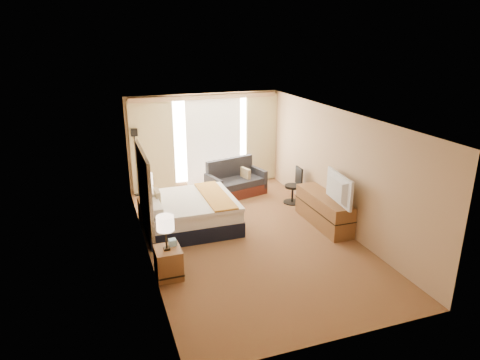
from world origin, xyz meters
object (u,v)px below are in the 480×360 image
object	(u,v)px
lamp_left	(165,224)
lamp_right	(146,180)
media_dresser	(324,210)
desk_chair	(294,187)
television	(334,189)
bed	(189,213)
nightstand_left	(168,263)
floor_lamp	(135,149)
nightstand_right	(149,210)
loveseat	(235,183)

from	to	relation	value
lamp_left	lamp_right	bearing A→B (deg)	90.04
media_dresser	desk_chair	world-z (taller)	desk_chair
lamp_right	television	distance (m)	4.11
desk_chair	bed	bearing A→B (deg)	-166.36
nightstand_left	floor_lamp	bearing A→B (deg)	90.40
nightstand_left	nightstand_right	size ratio (longest dim) A/B	1.00
desk_chair	floor_lamp	bearing A→B (deg)	155.37
bed	floor_lamp	distance (m)	2.75
floor_lamp	desk_chair	distance (m)	4.24
lamp_right	television	xyz separation A→B (m)	(3.67, -1.85, -0.01)
television	nightstand_left	bearing A→B (deg)	105.09
bed	television	size ratio (longest dim) A/B	1.77
desk_chair	television	size ratio (longest dim) A/B	0.83
television	desk_chair	bearing A→B (deg)	5.14
lamp_left	lamp_right	xyz separation A→B (m)	(-0.00, 2.48, -0.01)
loveseat	lamp_left	distance (m)	4.40
bed	loveseat	bearing A→B (deg)	45.29
loveseat	lamp_left	bearing A→B (deg)	-138.90
nightstand_right	loveseat	xyz separation A→B (m)	(2.44, 1.04, 0.04)
nightstand_left	lamp_right	world-z (taller)	lamp_right
nightstand_left	floor_lamp	distance (m)	4.46
media_dresser	nightstand_left	bearing A→B (deg)	-164.16
nightstand_left	loveseat	xyz separation A→B (m)	(2.44, 3.54, 0.04)
nightstand_left	bed	xyz separation A→B (m)	(0.81, 1.90, 0.08)
floor_lamp	television	size ratio (longest dim) A/B	1.62
nightstand_left	loveseat	size ratio (longest dim) A/B	0.33
bed	lamp_left	world-z (taller)	lamp_left
floor_lamp	lamp_right	xyz separation A→B (m)	(0.01, -1.90, -0.24)
loveseat	floor_lamp	size ratio (longest dim) A/B	0.92
bed	television	xyz separation A→B (m)	(2.84, -1.30, 0.67)
nightstand_right	bed	bearing A→B (deg)	-36.55
television	media_dresser	bearing A→B (deg)	-0.60
media_dresser	loveseat	size ratio (longest dim) A/B	1.08
nightstand_right	desk_chair	world-z (taller)	desk_chair
bed	television	world-z (taller)	television
nightstand_right	lamp_left	world-z (taller)	lamp_left
nightstand_right	loveseat	bearing A→B (deg)	23.19
media_dresser	bed	xyz separation A→B (m)	(-2.89, 0.85, 0.00)
media_dresser	floor_lamp	xyz separation A→B (m)	(-3.73, 3.30, 0.93)
television	lamp_right	bearing A→B (deg)	69.03
nightstand_left	television	size ratio (longest dim) A/B	0.49
nightstand_left	media_dresser	xyz separation A→B (m)	(3.70, 1.05, 0.07)
nightstand_left	lamp_right	distance (m)	2.56
floor_lamp	television	world-z (taller)	floor_lamp
nightstand_left	floor_lamp	xyz separation A→B (m)	(-0.03, 4.35, 1.00)
lamp_left	nightstand_right	bearing A→B (deg)	89.59
bed	lamp_right	bearing A→B (deg)	146.59
floor_lamp	lamp_left	xyz separation A→B (m)	(0.01, -4.38, -0.24)
lamp_right	nightstand_right	bearing A→B (deg)	69.16
nightstand_left	lamp_left	size ratio (longest dim) A/B	0.86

